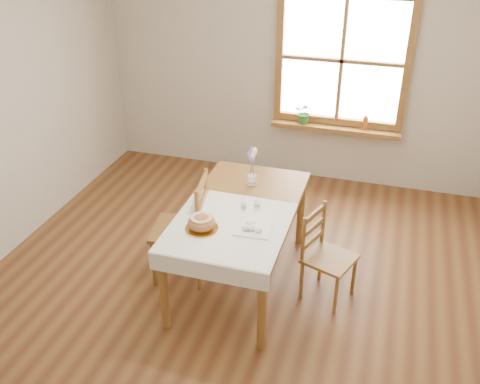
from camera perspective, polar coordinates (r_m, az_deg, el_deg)
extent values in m
plane|color=brown|center=(4.65, -1.09, -11.48)|extent=(5.00, 5.00, 0.00)
cube|color=beige|center=(6.20, 6.04, 12.86)|extent=(4.50, 0.10, 2.60)
cube|color=brown|center=(6.26, 10.23, 7.51)|extent=(1.46, 0.08, 0.08)
cube|color=brown|center=(6.16, 4.25, 14.28)|extent=(0.08, 0.08, 1.30)
cube|color=brown|center=(6.02, 17.48, 12.70)|extent=(0.08, 0.08, 1.30)
cube|color=brown|center=(6.05, 10.81, 13.58)|extent=(0.04, 0.06, 1.30)
cube|color=brown|center=(6.05, 10.81, 13.58)|extent=(1.30, 0.06, 0.04)
cube|color=white|center=(6.08, 10.85, 13.65)|extent=(1.30, 0.01, 1.30)
cube|color=brown|center=(6.24, 10.10, 6.72)|extent=(1.46, 0.20, 0.05)
cube|color=brown|center=(4.45, 0.00, -1.96)|extent=(0.90, 1.60, 0.05)
cylinder|color=brown|center=(4.23, -8.12, -10.51)|extent=(0.07, 0.07, 0.70)
cylinder|color=brown|center=(4.02, 2.33, -12.66)|extent=(0.07, 0.07, 0.70)
cylinder|color=brown|center=(5.35, -1.71, -0.84)|extent=(0.07, 0.07, 0.70)
cylinder|color=brown|center=(5.19, 6.50, -2.08)|extent=(0.07, 0.07, 0.70)
cube|color=white|center=(4.19, -1.20, -3.68)|extent=(0.91, 0.99, 0.01)
cylinder|color=white|center=(4.15, -4.09, -3.91)|extent=(0.31, 0.31, 0.01)
ellipsoid|color=#AD693D|center=(4.12, -4.13, -3.14)|extent=(0.21, 0.21, 0.12)
cube|color=white|center=(4.14, 1.42, -3.98)|extent=(0.29, 0.25, 0.01)
cylinder|color=white|center=(4.37, 0.37, -1.47)|extent=(0.05, 0.05, 0.08)
cylinder|color=white|center=(4.38, 1.84, -1.31)|extent=(0.05, 0.05, 0.09)
cylinder|color=white|center=(4.77, 1.30, 1.23)|extent=(0.09, 0.09, 0.09)
imported|color=#30742E|center=(6.24, 6.91, 8.17)|extent=(0.24, 0.27, 0.19)
cylinder|color=#AD5520|center=(6.17, 13.22, 7.23)|extent=(0.06, 0.06, 0.17)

